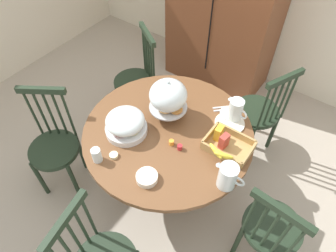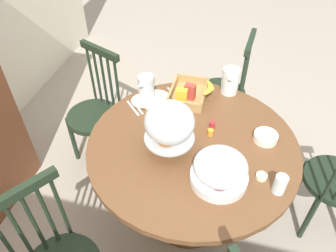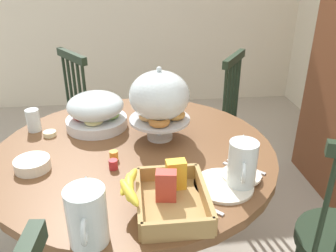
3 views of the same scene
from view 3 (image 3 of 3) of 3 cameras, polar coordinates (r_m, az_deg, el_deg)
The scene contains 18 objects.
dining_table at distance 1.65m, azimuth -5.25°, elevation -9.84°, with size 1.24×1.24×0.74m.
windsor_chair_near_window at distance 2.42m, azimuth -17.21°, elevation -1.04°, with size 0.46×0.46×0.97m.
windsor_chair_host_seat at distance 2.40m, azimuth 6.88°, elevation -0.17°, with size 0.46×0.46×0.97m.
pastry_stand_with_dome at distance 1.54m, azimuth -1.42°, elevation 4.56°, with size 0.28×0.28×0.34m.
fruit_platter_covered at distance 1.73m, azimuth -11.85°, elevation 2.41°, with size 0.30×0.30×0.18m.
orange_juice_pitcher at distance 1.28m, azimuth 12.14°, elevation -6.58°, with size 0.19×0.10×0.18m.
milk_pitcher at distance 1.05m, azimuth -13.21°, elevation -14.67°, with size 0.20×0.12×0.18m.
cereal_basket at distance 1.18m, azimuth -0.26°, elevation -11.31°, with size 0.32×0.30×0.12m.
china_plate_large at distance 1.30m, azimuth 9.17°, elevation -9.65°, with size 0.22×0.22×0.01m, color white.
china_plate_small at distance 1.35m, azimuth 12.01°, elevation -7.92°, with size 0.15×0.15×0.01m, color white.
cereal_bowl at distance 1.48m, azimuth -21.52°, elevation -5.91°, with size 0.14×0.14×0.04m, color white.
drinking_glass at distance 1.79m, azimuth -21.39°, elevation 0.89°, with size 0.06×0.06×0.11m, color silver.
butter_dish at distance 1.73m, azimuth -18.97°, elevation -1.20°, with size 0.06×0.06×0.02m, color beige.
jam_jar_strawberry at distance 1.40m, azimuth -9.03°, elevation -6.30°, with size 0.04×0.04×0.04m, color #B7282D.
jam_jar_apricot at distance 1.46m, azimuth -8.95°, elevation -4.85°, with size 0.04×0.04×0.04m, color orange.
table_knife at distance 1.41m, azimuth 12.14°, elevation -7.12°, with size 0.17×0.01×0.01m, color silver.
dinner_fork at distance 1.43m, azimuth 12.72°, elevation -6.60°, with size 0.17×0.01×0.01m, color silver.
soup_spoon at distance 1.21m, azimuth 5.63°, elevation -12.81°, with size 0.17×0.01×0.01m, color silver.
Camera 3 is at (1.38, -0.07, 1.49)m, focal length 36.85 mm.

